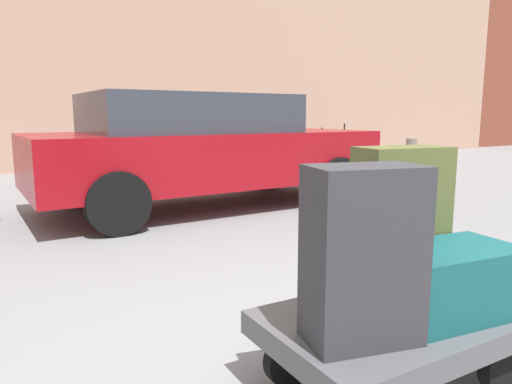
# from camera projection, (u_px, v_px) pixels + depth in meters

# --- Properties ---
(luggage_cart) EXTENTS (1.13, 0.70, 0.34)m
(luggage_cart) POSITION_uv_depth(u_px,v_px,m) (396.00, 329.00, 2.00)
(luggage_cart) COLOR #4C4C51
(luggage_cart) RESTS_ON ground_plane
(suitcase_charcoal_center) EXTENTS (0.45, 0.33, 0.65)m
(suitcase_charcoal_center) POSITION_uv_depth(u_px,v_px,m) (363.00, 255.00, 1.70)
(suitcase_charcoal_center) COLOR #2D2D33
(suitcase_charcoal_center) RESTS_ON luggage_cart
(duffel_bag_teal_front_right) EXTENTS (0.68, 0.42, 0.29)m
(duffel_bag_teal_front_right) POSITION_uv_depth(u_px,v_px,m) (443.00, 282.00, 1.95)
(duffel_bag_teal_front_right) COLOR #144C51
(duffel_bag_teal_front_right) RESTS_ON luggage_cart
(suitcase_olive_front_left) EXTENTS (0.46, 0.28, 0.69)m
(suitcase_olive_front_left) POSITION_uv_depth(u_px,v_px,m) (400.00, 220.00, 2.19)
(suitcase_olive_front_left) COLOR #4C5128
(suitcase_olive_front_left) RESTS_ON luggage_cart
(parked_car) EXTENTS (4.37, 2.06, 1.42)m
(parked_car) POSITION_uv_depth(u_px,v_px,m) (203.00, 148.00, 5.94)
(parked_car) COLOR maroon
(parked_car) RESTS_ON ground_plane
(bicycle_leaning) EXTENTS (1.74, 0.37, 0.96)m
(bicycle_leaning) POSITION_uv_depth(u_px,v_px,m) (329.00, 147.00, 12.05)
(bicycle_leaning) COLOR black
(bicycle_leaning) RESTS_ON ground_plane
(bollard_kerb_near) EXTENTS (0.25, 0.25, 0.62)m
(bollard_kerb_near) POSITION_uv_depth(u_px,v_px,m) (236.00, 161.00, 8.88)
(bollard_kerb_near) COLOR #72665B
(bollard_kerb_near) RESTS_ON ground_plane
(bollard_kerb_mid) EXTENTS (0.25, 0.25, 0.62)m
(bollard_kerb_mid) POSITION_uv_depth(u_px,v_px,m) (300.00, 158.00, 9.61)
(bollard_kerb_mid) COLOR #72665B
(bollard_kerb_mid) RESTS_ON ground_plane
(bollard_kerb_far) EXTENTS (0.25, 0.25, 0.62)m
(bollard_kerb_far) POSITION_uv_depth(u_px,v_px,m) (341.00, 155.00, 10.15)
(bollard_kerb_far) COLOR #72665B
(bollard_kerb_far) RESTS_ON ground_plane
(bollard_corner) EXTENTS (0.25, 0.25, 0.62)m
(bollard_corner) POSITION_uv_depth(u_px,v_px,m) (411.00, 152.00, 11.21)
(bollard_corner) COLOR #72665B
(bollard_corner) RESTS_ON ground_plane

